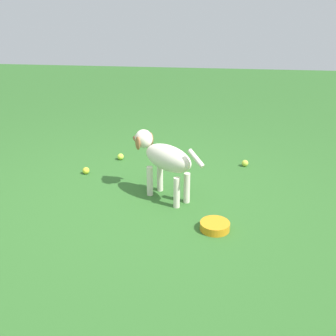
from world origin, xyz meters
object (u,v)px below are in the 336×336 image
(tennis_ball_3, at_px, (86,171))
(tennis_ball_0, at_px, (245,163))
(tennis_ball_2, at_px, (121,157))
(tennis_ball_1, at_px, (155,151))
(water_bowl, at_px, (215,226))
(dog, at_px, (164,158))

(tennis_ball_3, bearing_deg, tennis_ball_0, 103.98)
(tennis_ball_0, height_order, tennis_ball_2, same)
(tennis_ball_1, relative_size, water_bowl, 0.30)
(dog, relative_size, tennis_ball_1, 10.09)
(tennis_ball_0, height_order, water_bowl, tennis_ball_0)
(tennis_ball_0, bearing_deg, tennis_ball_1, -103.03)
(dog, xyz_separation_m, tennis_ball_3, (-0.39, -0.81, -0.33))
(tennis_ball_1, xyz_separation_m, water_bowl, (1.47, 0.67, -0.00))
(dog, distance_m, tennis_ball_1, 1.07)
(tennis_ball_2, height_order, tennis_ball_3, same)
(tennis_ball_1, relative_size, tennis_ball_2, 1.00)
(dog, height_order, tennis_ball_0, dog)
(dog, xyz_separation_m, tennis_ball_1, (-0.99, -0.23, -0.33))
(dog, relative_size, water_bowl, 3.03)
(dog, relative_size, tennis_ball_2, 10.09)
(tennis_ball_3, bearing_deg, dog, 64.55)
(dog, distance_m, tennis_ball_3, 0.96)
(tennis_ball_3, bearing_deg, tennis_ball_1, 135.77)
(dog, distance_m, water_bowl, 0.73)
(tennis_ball_0, distance_m, tennis_ball_2, 1.29)
(tennis_ball_2, bearing_deg, dog, 35.68)
(tennis_ball_1, bearing_deg, dog, 12.98)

